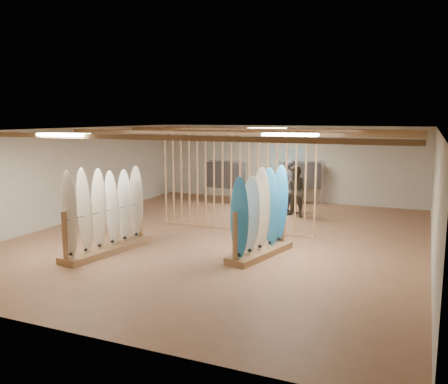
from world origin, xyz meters
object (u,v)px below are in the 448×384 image
at_px(rack_left, 106,224).
at_px(clothing_rack_b, 301,176).
at_px(clothing_rack_a, 226,175).
at_px(shopper_a, 292,183).
at_px(rack_right, 260,227).
at_px(shopper_b, 296,188).

bearing_deg(rack_left, clothing_rack_b, 80.37).
distance_m(rack_left, clothing_rack_a, 6.84).
relative_size(rack_left, shopper_a, 1.25).
bearing_deg(rack_left, shopper_a, 75.04).
xyz_separation_m(rack_right, clothing_rack_b, (-0.75, 6.61, 0.37)).
xyz_separation_m(rack_left, rack_right, (3.35, 1.17, -0.01)).
relative_size(rack_right, clothing_rack_a, 1.32).
relative_size(clothing_rack_a, shopper_b, 0.87).
bearing_deg(shopper_a, shopper_b, 148.04).
bearing_deg(shopper_a, clothing_rack_a, 15.30).
distance_m(shopper_a, shopper_b, 0.63).
xyz_separation_m(rack_right, shopper_a, (-0.63, 4.99, 0.33)).
height_order(clothing_rack_a, shopper_b, shopper_b).
bearing_deg(clothing_rack_b, clothing_rack_a, -178.78).
distance_m(rack_left, clothing_rack_b, 8.21).
relative_size(clothing_rack_a, clothing_rack_b, 1.00).
bearing_deg(rack_left, rack_right, 28.09).
xyz_separation_m(clothing_rack_b, shopper_a, (0.12, -1.62, -0.05)).
height_order(rack_left, shopper_a, shopper_a).
bearing_deg(clothing_rack_a, rack_right, -54.39).
distance_m(rack_right, clothing_rack_b, 6.66).
distance_m(clothing_rack_b, shopper_a, 1.62).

